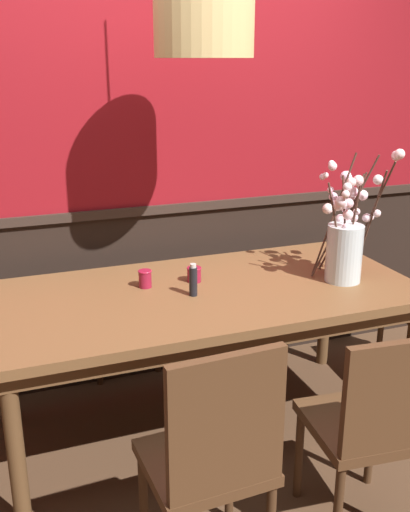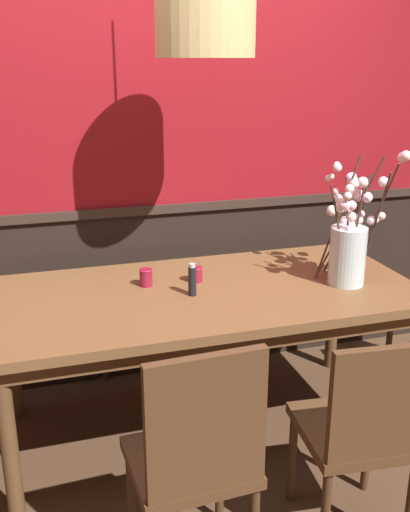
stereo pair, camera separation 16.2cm
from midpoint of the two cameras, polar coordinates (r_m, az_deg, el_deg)
name	(u,v)px [view 1 (the left image)]	position (r m, az deg, el deg)	size (l,w,h in m)	color
ground_plane	(205,427)	(3.23, -1.49, -16.17)	(24.00, 24.00, 0.00)	#4C3321
back_wall	(161,147)	(3.38, -5.69, 10.38)	(5.00, 0.14, 2.75)	black
dining_table	(205,305)	(2.89, -1.61, -4.77)	(2.06, 0.98, 0.78)	brown
chair_near_side_left	(213,455)	(2.14, -1.50, -18.71)	(0.44, 0.42, 0.98)	#4C301C
chair_far_side_left	(114,283)	(3.69, -10.00, -2.55)	(0.46, 0.43, 0.94)	#4C301C
chair_near_side_right	(371,423)	(2.42, 13.85, -15.37)	(0.45, 0.46, 0.91)	#4C301C
vase_with_blossoms	(346,240)	(3.00, 11.96, 1.50)	(0.42, 0.43, 0.65)	silver
candle_holder_nearer_center	(194,274)	(2.95, -2.63, -1.79)	(0.08, 0.08, 0.08)	maroon
candle_holder_nearer_edge	(145,279)	(2.90, -7.40, -2.19)	(0.07, 0.07, 0.09)	maroon
condiment_bottle	(193,280)	(2.77, -2.82, -2.39)	(0.04, 0.04, 0.16)	black
pendant_lamp	(204,25)	(2.75, -1.92, 21.35)	(0.44, 0.44, 0.91)	tan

